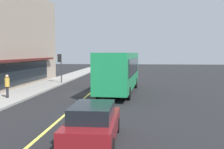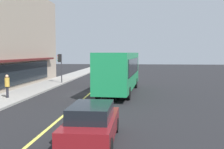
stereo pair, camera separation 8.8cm
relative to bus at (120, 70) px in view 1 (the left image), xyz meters
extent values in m
plane|color=black|center=(-0.66, 2.52, -1.99)|extent=(120.00, 120.00, 0.00)
cube|color=gray|center=(-0.66, 8.14, -1.91)|extent=(80.00, 3.05, 0.15)
cube|color=#D8D14C|center=(-0.66, 2.52, -1.98)|extent=(36.00, 0.16, 0.01)
cube|color=#4C1919|center=(3.24, 9.41, 0.81)|extent=(13.57, 0.70, 0.20)
cube|color=black|center=(3.24, 9.63, -0.49)|extent=(11.63, 0.08, 2.00)
cube|color=#197F47|center=(-0.04, 0.00, 0.01)|extent=(11.15, 3.25, 3.00)
cube|color=black|center=(5.40, -0.37, 0.37)|extent=(0.26, 2.10, 1.80)
cube|color=black|center=(-0.25, 1.29, 0.37)|extent=(8.78, 0.67, 1.32)
cube|color=black|center=(-0.42, -1.24, 0.37)|extent=(8.78, 0.67, 1.32)
cube|color=#0CF259|center=(5.47, -0.38, 1.26)|extent=(0.21, 1.90, 0.36)
cube|color=#2D2D33|center=(5.50, -0.38, -1.24)|extent=(0.32, 2.41, 0.40)
cylinder|color=black|center=(3.55, 0.89, -1.49)|extent=(1.02, 0.37, 1.00)
cylinder|color=black|center=(3.40, -1.37, -1.49)|extent=(1.02, 0.37, 1.00)
cylinder|color=black|center=(-3.47, 1.37, -1.49)|extent=(1.02, 0.37, 1.00)
cylinder|color=black|center=(-3.63, -0.88, -1.49)|extent=(1.02, 0.37, 1.00)
cylinder|color=#2D2D33|center=(6.07, 6.92, -0.24)|extent=(0.12, 0.12, 3.20)
cube|color=black|center=(6.07, 7.12, 0.91)|extent=(0.30, 0.30, 0.90)
sphere|color=red|center=(6.07, 7.29, 1.18)|extent=(0.18, 0.18, 0.18)
sphere|color=orange|center=(6.07, 7.29, 0.91)|extent=(0.18, 0.18, 0.18)
sphere|color=green|center=(6.07, 7.29, 0.64)|extent=(0.18, 0.18, 0.18)
cube|color=maroon|center=(-13.23, 0.18, -1.39)|extent=(4.31, 1.82, 0.75)
cube|color=black|center=(-13.38, 0.18, -0.74)|extent=(2.42, 1.52, 0.55)
cylinder|color=black|center=(-11.82, 1.01, -1.67)|extent=(0.64, 0.22, 0.64)
cylinder|color=black|center=(-11.81, -0.63, -1.67)|extent=(0.64, 0.22, 0.64)
cylinder|color=black|center=(-14.65, 0.99, -1.67)|extent=(0.64, 0.22, 0.64)
cylinder|color=black|center=(-14.65, -0.65, -1.67)|extent=(0.64, 0.22, 0.64)
cylinder|color=black|center=(-4.34, 8.07, -1.42)|extent=(0.18, 0.18, 0.83)
cylinder|color=#B28C33|center=(-4.34, 8.07, -0.67)|extent=(0.34, 0.34, 0.66)
sphere|color=tan|center=(-4.34, 8.07, -0.23)|extent=(0.23, 0.23, 0.23)
camera|label=1|loc=(-23.49, -1.51, 1.50)|focal=43.50mm
camera|label=2|loc=(-23.48, -1.60, 1.50)|focal=43.50mm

